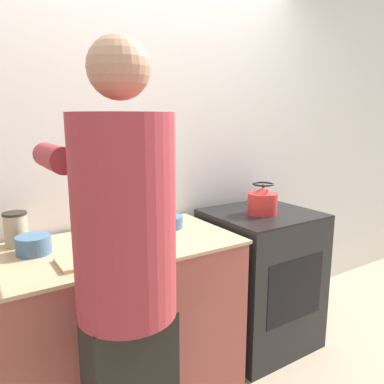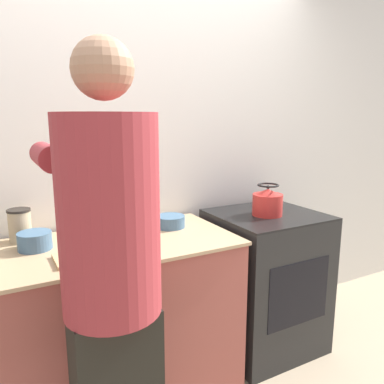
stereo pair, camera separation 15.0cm
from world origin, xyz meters
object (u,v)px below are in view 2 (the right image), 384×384
Objects in this scene: cutting_board at (97,255)px; bowl_prep at (35,241)px; kettle at (267,202)px; knife at (100,251)px; oven at (265,280)px; canister_jar at (20,225)px; person at (111,277)px.

bowl_prep reaches higher than cutting_board.
knife is at bearing -174.93° from kettle.
cutting_board is at bearing -174.24° from kettle.
oven is 0.55m from kettle.
oven is at bearing 7.02° from cutting_board.
kettle is (1.13, 0.11, 0.11)m from cutting_board.
kettle is 1.38m from bowl_prep.
knife is 1.40× the size of canister_jar.
knife is at bearing -173.63° from oven.
knife is at bearing 40.54° from cutting_board.
oven is 5.66× the size of bowl_prep.
oven is 4.64× the size of kettle.
cutting_board is (0.06, 0.44, -0.07)m from person.
canister_jar reaches higher than bowl_prep.
oven is 5.26× the size of canister_jar.
canister_jar is at bearing 125.00° from knife.
bowl_prep is at bearing -71.95° from canister_jar.
oven is 1.24m from cutting_board.
knife reaches higher than cutting_board.
knife is (0.02, 0.02, 0.01)m from cutting_board.
oven is 1.44m from person.
kettle is at bearing -5.67° from bowl_prep.
canister_jar reaches higher than cutting_board.
oven is 1.57m from canister_jar.
canister_jar is (-0.30, 0.41, 0.08)m from cutting_board.
person is 4.72× the size of cutting_board.
person is 7.30× the size of knife.
bowl_prep is (-0.26, 0.23, 0.02)m from knife.
bowl_prep is at bearing 134.41° from cutting_board.
knife is at bearing -51.46° from canister_jar.
bowl_prep is at bearing 175.62° from oven.
bowl_prep is (-1.37, 0.14, -0.08)m from kettle.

